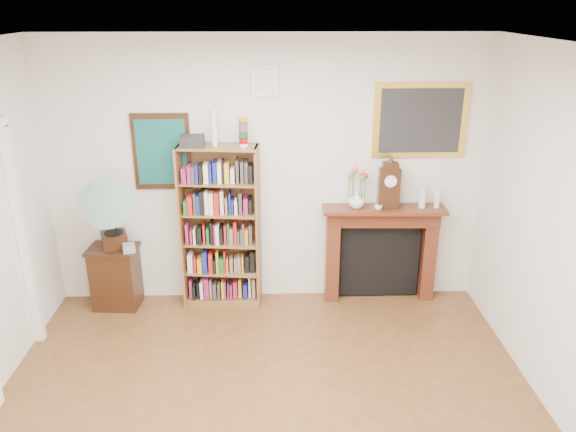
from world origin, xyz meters
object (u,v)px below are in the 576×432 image
object	(u,v)px
cd_stack	(129,248)
flower_vase	(357,200)
fireplace	(381,245)
teacup	(378,207)
side_cabinet	(116,277)
bottle_right	(437,198)
bookshelf	(220,219)
mantel_clock	(389,186)
gramophone	(106,210)
bottle_left	(423,197)

from	to	relation	value
cd_stack	flower_vase	bearing A→B (deg)	3.94
fireplace	cd_stack	world-z (taller)	fireplace
cd_stack	teacup	distance (m)	2.58
side_cabinet	bottle_right	xyz separation A→B (m)	(3.36, 0.04, 0.83)
bookshelf	fireplace	bearing A→B (deg)	7.93
mantel_clock	teacup	size ratio (longest dim) A/B	6.01
side_cabinet	cd_stack	world-z (taller)	cd_stack
bookshelf	gramophone	size ratio (longest dim) A/B	2.47
teacup	flower_vase	bearing A→B (deg)	160.02
bookshelf	gramophone	xyz separation A→B (m)	(-1.11, -0.15, 0.17)
gramophone	cd_stack	world-z (taller)	gramophone
side_cabinet	flower_vase	bearing A→B (deg)	5.94
cd_stack	mantel_clock	xyz separation A→B (m)	(2.66, 0.14, 0.59)
bottle_right	side_cabinet	bearing A→B (deg)	-179.29
side_cabinet	bottle_right	world-z (taller)	bottle_right
bookshelf	side_cabinet	bearing A→B (deg)	-172.48
bottle_right	gramophone	bearing A→B (deg)	-177.40
bookshelf	teacup	bearing A→B (deg)	3.64
side_cabinet	teacup	bearing A→B (deg)	4.22
cd_stack	bottle_left	xyz separation A→B (m)	(3.01, 0.14, 0.47)
teacup	bottle_right	world-z (taller)	bottle_right
mantel_clock	teacup	bearing A→B (deg)	-152.37
cd_stack	bottle_left	world-z (taller)	bottle_left
mantel_clock	bookshelf	bearing A→B (deg)	179.43
cd_stack	bottle_right	xyz separation A→B (m)	(3.16, 0.14, 0.45)
gramophone	bottle_right	xyz separation A→B (m)	(3.34, 0.15, 0.04)
bottle_left	cd_stack	bearing A→B (deg)	-177.35
bottle_left	mantel_clock	bearing A→B (deg)	179.48
bookshelf	bottle_right	distance (m)	2.25
fireplace	mantel_clock	distance (m)	0.69
gramophone	flower_vase	world-z (taller)	gramophone
gramophone	teacup	xyz separation A→B (m)	(2.72, 0.09, -0.03)
side_cabinet	teacup	size ratio (longest dim) A/B	8.41
mantel_clock	side_cabinet	bearing A→B (deg)	-179.87
side_cabinet	mantel_clock	world-z (taller)	mantel_clock
cd_stack	flower_vase	size ratio (longest dim) A/B	0.70
bookshelf	side_cabinet	distance (m)	1.29
mantel_clock	bottle_right	xyz separation A→B (m)	(0.51, 0.00, -0.13)
mantel_clock	bottle_right	size ratio (longest dim) A/B	2.43
fireplace	bottle_left	bearing A→B (deg)	-8.28
teacup	bottle_right	distance (m)	0.63
cd_stack	flower_vase	distance (m)	2.38
flower_vase	teacup	bearing A→B (deg)	-19.98
side_cabinet	mantel_clock	size ratio (longest dim) A/B	1.40
bottle_right	flower_vase	bearing A→B (deg)	178.78
bookshelf	flower_vase	xyz separation A→B (m)	(1.40, 0.02, 0.19)
flower_vase	bottle_left	world-z (taller)	bottle_left
side_cabinet	gramophone	xyz separation A→B (m)	(0.02, -0.11, 0.80)
fireplace	bottle_right	bearing A→B (deg)	-5.07
cd_stack	bottle_left	distance (m)	3.05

